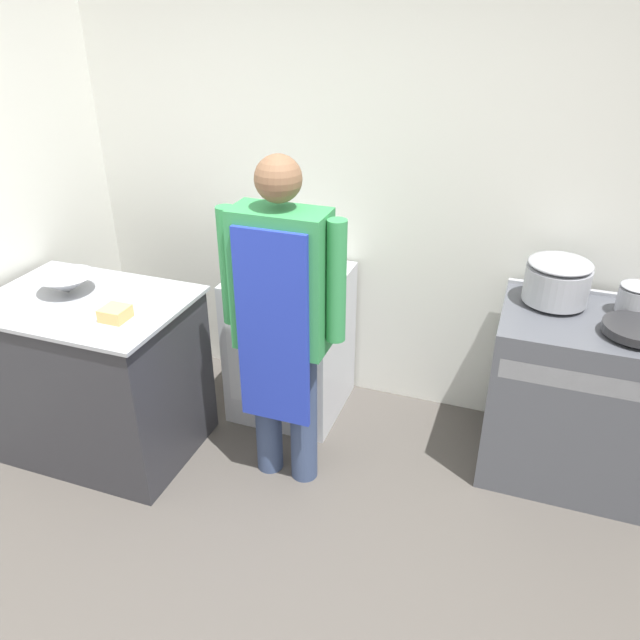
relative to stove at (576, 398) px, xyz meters
The scene contains 10 objects.
wall_back 1.61m from the stove, 162.56° to the left, with size 8.00×0.05×2.70m.
prep_counter 2.54m from the stove, 164.90° to the right, with size 1.05×0.75×0.92m.
stove is the anchor object (origin of this frame).
fridge_unit 1.61m from the stove, behind, with size 0.63×0.61×0.89m.
person_cook 1.59m from the stove, 158.96° to the right, with size 0.63×0.24×1.72m.
mixing_bowl 2.71m from the stove, 166.74° to the right, with size 0.30×0.30×0.10m.
plastic_tub 2.36m from the stove, 160.28° to the right, with size 0.12×0.12×0.06m.
stock_pot 0.63m from the stove, 149.35° to the left, with size 0.32×0.32×0.23m.
saute_pan 0.54m from the stove, 33.17° to the right, with size 0.31×0.31×0.04m.
sauce_pot 0.59m from the stove, 33.69° to the left, with size 0.17×0.17×0.15m.
Camera 1 is at (0.93, -1.38, 2.33)m, focal length 35.00 mm.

